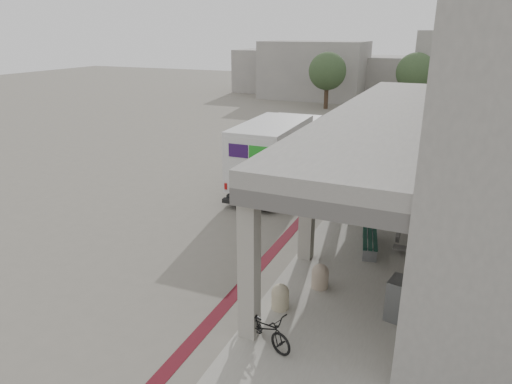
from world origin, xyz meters
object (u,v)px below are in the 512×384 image
at_px(fedex_truck, 278,151).
at_px(bench, 370,240).
at_px(bicycle_black, 263,327).
at_px(utility_cabinet, 399,299).

bearing_deg(fedex_truck, bench, -46.31).
height_order(fedex_truck, bicycle_black, fedex_truck).
relative_size(utility_cabinet, bicycle_black, 0.65).
height_order(bench, utility_cabinet, utility_cabinet).
height_order(fedex_truck, bench, fedex_truck).
distance_m(fedex_truck, bench, 7.03).
bearing_deg(fedex_truck, utility_cabinet, -54.54).
relative_size(fedex_truck, bicycle_black, 4.51).
bearing_deg(bicycle_black, fedex_truck, 40.93).
distance_m(bench, bicycle_black, 5.58).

